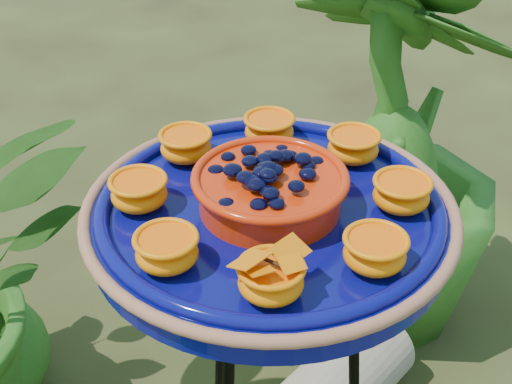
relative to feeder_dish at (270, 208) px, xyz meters
The scene contains 2 objects.
feeder_dish is the anchor object (origin of this frame).
shrub_back_right 1.05m from the feeder_dish, 47.94° to the left, with size 0.63×0.63×1.12m, color #275115.
Camera 1 is at (-0.28, -0.84, 1.56)m, focal length 50.00 mm.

